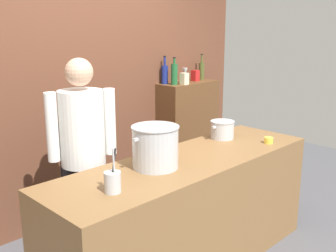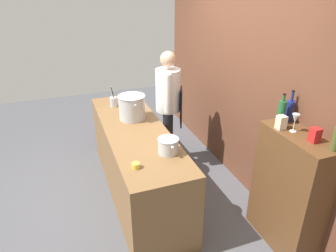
{
  "view_description": "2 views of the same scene",
  "coord_description": "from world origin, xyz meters",
  "px_view_note": "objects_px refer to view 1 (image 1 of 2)",
  "views": [
    {
      "loc": [
        -2.18,
        -1.96,
        1.89
      ],
      "look_at": [
        0.11,
        0.32,
        1.08
      ],
      "focal_mm": 43.43,
      "sensor_mm": 36.0,
      "label": 1
    },
    {
      "loc": [
        3.18,
        -0.75,
        2.5
      ],
      "look_at": [
        0.18,
        0.35,
        0.96
      ],
      "focal_mm": 32.74,
      "sensor_mm": 36.0,
      "label": 2
    }
  ],
  "objects_px": {
    "spice_tin_cream": "(184,79)",
    "wine_glass_short": "(185,72)",
    "butter_jar": "(269,140)",
    "wine_bottle_cobalt": "(165,74)",
    "chef": "(83,149)",
    "wine_bottle_olive": "(202,70)",
    "stockpot_large": "(155,147)",
    "utensil_crock": "(113,181)",
    "wine_bottle_green": "(174,74)",
    "spice_tin_red": "(195,76)",
    "stockpot_small": "(222,130)"
  },
  "relations": [
    {
      "from": "wine_bottle_green",
      "to": "spice_tin_red",
      "type": "relative_size",
      "value": 2.39
    },
    {
      "from": "butter_jar",
      "to": "wine_bottle_green",
      "type": "height_order",
      "value": "wine_bottle_green"
    },
    {
      "from": "chef",
      "to": "utensil_crock",
      "type": "bearing_deg",
      "value": 90.79
    },
    {
      "from": "wine_bottle_cobalt",
      "to": "spice_tin_red",
      "type": "height_order",
      "value": "wine_bottle_cobalt"
    },
    {
      "from": "stockpot_large",
      "to": "spice_tin_cream",
      "type": "xyz_separation_m",
      "value": [
        1.44,
        1.06,
        0.25
      ]
    },
    {
      "from": "utensil_crock",
      "to": "stockpot_large",
      "type": "bearing_deg",
      "value": 15.98
    },
    {
      "from": "stockpot_small",
      "to": "wine_glass_short",
      "type": "distance_m",
      "value": 1.21
    },
    {
      "from": "stockpot_large",
      "to": "wine_bottle_green",
      "type": "relative_size",
      "value": 1.31
    },
    {
      "from": "wine_bottle_cobalt",
      "to": "wine_bottle_green",
      "type": "xyz_separation_m",
      "value": [
        0.03,
        -0.12,
        0.01
      ]
    },
    {
      "from": "stockpot_large",
      "to": "wine_glass_short",
      "type": "distance_m",
      "value": 1.93
    },
    {
      "from": "chef",
      "to": "stockpot_small",
      "type": "distance_m",
      "value": 1.26
    },
    {
      "from": "spice_tin_cream",
      "to": "wine_glass_short",
      "type": "bearing_deg",
      "value": 39.31
    },
    {
      "from": "utensil_crock",
      "to": "wine_glass_short",
      "type": "bearing_deg",
      "value": 32.1
    },
    {
      "from": "wine_bottle_olive",
      "to": "spice_tin_cream",
      "type": "xyz_separation_m",
      "value": [
        -0.47,
        -0.15,
        -0.05
      ]
    },
    {
      "from": "wine_glass_short",
      "to": "spice_tin_red",
      "type": "height_order",
      "value": "wine_glass_short"
    },
    {
      "from": "wine_bottle_olive",
      "to": "wine_glass_short",
      "type": "relative_size",
      "value": 1.77
    },
    {
      "from": "chef",
      "to": "stockpot_large",
      "type": "distance_m",
      "value": 0.62
    },
    {
      "from": "stockpot_large",
      "to": "butter_jar",
      "type": "bearing_deg",
      "value": -12.63
    },
    {
      "from": "wine_bottle_olive",
      "to": "wine_bottle_green",
      "type": "relative_size",
      "value": 1.01
    },
    {
      "from": "wine_bottle_green",
      "to": "spice_tin_cream",
      "type": "distance_m",
      "value": 0.13
    },
    {
      "from": "stockpot_small",
      "to": "wine_glass_short",
      "type": "relative_size",
      "value": 1.61
    },
    {
      "from": "wine_bottle_green",
      "to": "spice_tin_cream",
      "type": "xyz_separation_m",
      "value": [
        0.09,
        -0.07,
        -0.06
      ]
    },
    {
      "from": "chef",
      "to": "wine_glass_short",
      "type": "bearing_deg",
      "value": -141.63
    },
    {
      "from": "butter_jar",
      "to": "spice_tin_cream",
      "type": "height_order",
      "value": "spice_tin_cream"
    },
    {
      "from": "wine_bottle_cobalt",
      "to": "spice_tin_cream",
      "type": "xyz_separation_m",
      "value": [
        0.12,
        -0.19,
        -0.05
      ]
    },
    {
      "from": "butter_jar",
      "to": "chef",
      "type": "bearing_deg",
      "value": 148.56
    },
    {
      "from": "wine_bottle_green",
      "to": "spice_tin_red",
      "type": "height_order",
      "value": "wine_bottle_green"
    },
    {
      "from": "butter_jar",
      "to": "wine_glass_short",
      "type": "height_order",
      "value": "wine_glass_short"
    },
    {
      "from": "stockpot_small",
      "to": "wine_bottle_cobalt",
      "type": "xyz_separation_m",
      "value": [
        0.37,
        1.11,
        0.37
      ]
    },
    {
      "from": "spice_tin_red",
      "to": "wine_bottle_olive",
      "type": "bearing_deg",
      "value": 15.31
    },
    {
      "from": "utensil_crock",
      "to": "spice_tin_cream",
      "type": "bearing_deg",
      "value": 31.74
    },
    {
      "from": "wine_bottle_cobalt",
      "to": "spice_tin_red",
      "type": "distance_m",
      "value": 0.44
    },
    {
      "from": "butter_jar",
      "to": "wine_bottle_olive",
      "type": "xyz_separation_m",
      "value": [
        0.81,
        1.45,
        0.43
      ]
    },
    {
      "from": "chef",
      "to": "stockpot_large",
      "type": "xyz_separation_m",
      "value": [
        0.23,
        -0.57,
        0.09
      ]
    },
    {
      "from": "utensil_crock",
      "to": "wine_bottle_green",
      "type": "relative_size",
      "value": 0.94
    },
    {
      "from": "chef",
      "to": "wine_glass_short",
      "type": "distance_m",
      "value": 1.89
    },
    {
      "from": "stockpot_small",
      "to": "butter_jar",
      "type": "height_order",
      "value": "stockpot_small"
    },
    {
      "from": "wine_bottle_cobalt",
      "to": "stockpot_small",
      "type": "bearing_deg",
      "value": -108.56
    },
    {
      "from": "wine_bottle_green",
      "to": "wine_glass_short",
      "type": "xyz_separation_m",
      "value": [
        0.18,
        0.01,
        0.0
      ]
    },
    {
      "from": "wine_bottle_olive",
      "to": "wine_glass_short",
      "type": "xyz_separation_m",
      "value": [
        -0.38,
        -0.08,
        0.01
      ]
    },
    {
      "from": "chef",
      "to": "spice_tin_cream",
      "type": "xyz_separation_m",
      "value": [
        1.67,
        0.49,
        0.34
      ]
    },
    {
      "from": "spice_tin_cream",
      "to": "spice_tin_red",
      "type": "bearing_deg",
      "value": 18.82
    },
    {
      "from": "utensil_crock",
      "to": "wine_glass_short",
      "type": "xyz_separation_m",
      "value": [
        2.02,
        1.27,
        0.4
      ]
    },
    {
      "from": "butter_jar",
      "to": "wine_bottle_cobalt",
      "type": "distance_m",
      "value": 1.57
    },
    {
      "from": "spice_tin_red",
      "to": "wine_bottle_green",
      "type": "bearing_deg",
      "value": -174.56
    },
    {
      "from": "stockpot_large",
      "to": "wine_bottle_olive",
      "type": "bearing_deg",
      "value": 32.19
    },
    {
      "from": "wine_bottle_cobalt",
      "to": "utensil_crock",
      "type": "bearing_deg",
      "value": -142.63
    },
    {
      "from": "stockpot_small",
      "to": "utensil_crock",
      "type": "height_order",
      "value": "utensil_crock"
    },
    {
      "from": "stockpot_small",
      "to": "wine_glass_short",
      "type": "bearing_deg",
      "value": 59.72
    },
    {
      "from": "wine_bottle_green",
      "to": "wine_bottle_cobalt",
      "type": "bearing_deg",
      "value": 102.77
    }
  ]
}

